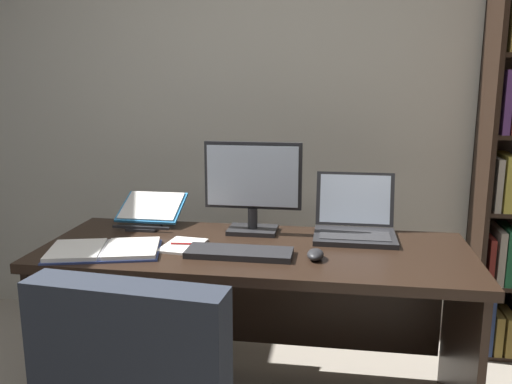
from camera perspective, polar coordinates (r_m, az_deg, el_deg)
wall_back at (r=3.07m, az=2.71°, el=9.31°), size 4.62×0.12×2.55m
desk at (r=2.37m, az=0.13°, el=-9.90°), size 1.77×0.69×0.74m
monitor at (r=2.39m, az=-0.35°, el=0.42°), size 0.44×0.16×0.41m
laptop at (r=2.41m, az=10.52°, el=-3.35°), size 0.35×0.33×0.26m
keyboard at (r=2.12m, az=-1.80°, el=-6.51°), size 0.42×0.15×0.02m
computer_mouse at (r=2.09m, az=6.38°, el=-6.66°), size 0.06×0.10×0.04m
reading_stand_with_book at (r=2.61m, az=-11.21°, el=-1.89°), size 0.30×0.29×0.13m
open_binder at (r=2.24m, az=-15.94°, el=-5.99°), size 0.49×0.37×0.02m
notepad at (r=2.25m, az=-7.83°, el=-5.70°), size 0.17×0.23×0.01m
pen at (r=2.24m, az=-7.34°, el=-5.51°), size 0.14×0.02×0.01m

